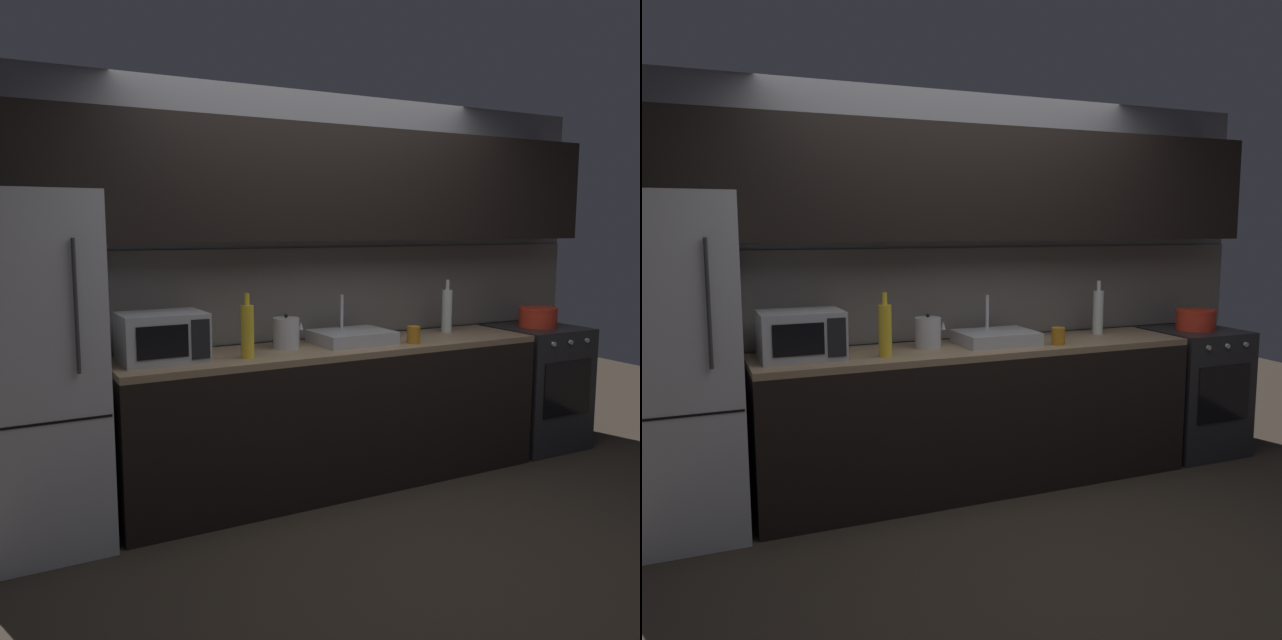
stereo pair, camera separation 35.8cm
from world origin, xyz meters
TOP-DOWN VIEW (x-y plane):
  - ground_plane at (0.00, 0.00)m, footprint 10.00×10.00m
  - back_wall at (0.00, 1.20)m, footprint 4.51×0.44m
  - counter_run at (0.00, 0.90)m, footprint 2.77×0.60m
  - refrigerator at (-1.77, 0.90)m, footprint 0.68×0.69m
  - oven_range at (1.73, 0.90)m, footprint 0.60×0.62m
  - microwave at (-1.08, 0.92)m, footprint 0.46×0.35m
  - sink_basin at (0.14, 0.93)m, footprint 0.48×0.38m
  - kettle at (-0.31, 0.96)m, footprint 0.20×0.16m
  - wine_bottle_clear at (0.96, 1.01)m, footprint 0.07×0.07m
  - wine_bottle_yellow at (-0.63, 0.79)m, footprint 0.08×0.08m
  - mug_amber at (0.48, 0.75)m, footprint 0.09×0.09m
  - cooking_pot at (1.72, 0.90)m, footprint 0.28×0.28m

SIDE VIEW (x-z plane):
  - ground_plane at x=0.00m, z-range 0.00..0.00m
  - counter_run at x=0.00m, z-range 0.00..0.90m
  - oven_range at x=1.73m, z-range 0.00..0.90m
  - refrigerator at x=-1.77m, z-range 0.00..1.81m
  - sink_basin at x=0.14m, z-range 0.79..1.09m
  - mug_amber at x=0.48m, z-range 0.90..1.01m
  - cooking_pot at x=1.72m, z-range 0.90..1.05m
  - kettle at x=-0.31m, z-range 0.89..1.10m
  - microwave at x=-1.08m, z-range 0.90..1.17m
  - wine_bottle_yellow at x=-0.63m, z-range 0.87..1.24m
  - wine_bottle_clear at x=0.96m, z-range 0.87..1.24m
  - back_wall at x=0.00m, z-range 0.30..2.80m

